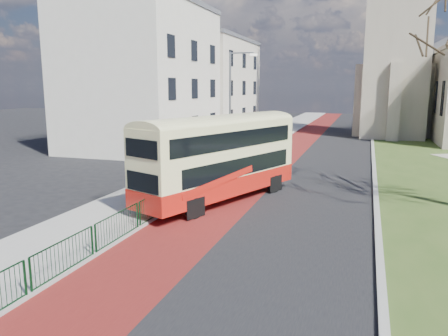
% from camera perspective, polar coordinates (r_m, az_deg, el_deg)
% --- Properties ---
extents(ground, '(160.00, 160.00, 0.00)m').
position_cam_1_polar(ground, '(15.90, -3.16, -10.04)').
color(ground, black).
rests_on(ground, ground).
extents(road_carriageway, '(9.00, 120.00, 0.01)m').
position_cam_1_polar(road_carriageway, '(34.54, 11.32, 1.09)').
color(road_carriageway, black).
rests_on(road_carriageway, ground).
extents(bus_lane, '(3.40, 120.00, 0.01)m').
position_cam_1_polar(bus_lane, '(34.95, 6.93, 1.33)').
color(bus_lane, '#591414').
rests_on(bus_lane, ground).
extents(pavement_west, '(4.00, 120.00, 0.12)m').
position_cam_1_polar(pavement_west, '(35.86, 0.96, 1.73)').
color(pavement_west, gray).
rests_on(pavement_west, ground).
extents(kerb_west, '(0.25, 120.00, 0.13)m').
position_cam_1_polar(kerb_west, '(35.32, 4.06, 1.58)').
color(kerb_west, '#999993').
rests_on(kerb_west, ground).
extents(kerb_east, '(0.25, 80.00, 0.13)m').
position_cam_1_polar(kerb_east, '(36.28, 18.94, 1.27)').
color(kerb_east, '#999993').
rests_on(kerb_east, ground).
extents(pedestrian_railing, '(0.07, 24.00, 1.12)m').
position_cam_1_polar(pedestrian_railing, '(20.36, -6.85, -3.82)').
color(pedestrian_railing, black).
rests_on(pedestrian_railing, ground).
extents(gothic_church, '(16.38, 18.00, 40.00)m').
position_cam_1_polar(gothic_church, '(52.87, 27.03, 17.71)').
color(gothic_church, gray).
rests_on(gothic_church, ground).
extents(street_block_near, '(10.30, 14.30, 13.00)m').
position_cam_1_polar(street_block_near, '(40.79, -10.58, 11.73)').
color(street_block_near, beige).
rests_on(street_block_near, ground).
extents(street_block_far, '(10.30, 16.30, 11.50)m').
position_cam_1_polar(street_block_far, '(55.37, -2.48, 10.79)').
color(street_block_far, beige).
rests_on(street_block_far, ground).
extents(streetlamp, '(2.13, 0.18, 8.00)m').
position_cam_1_polar(streetlamp, '(33.34, 1.04, 8.89)').
color(streetlamp, gray).
rests_on(streetlamp, pavement_west).
extents(bus, '(5.69, 9.89, 4.07)m').
position_cam_1_polar(bus, '(21.24, -0.50, 1.74)').
color(bus, '#B21910').
rests_on(bus, ground).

